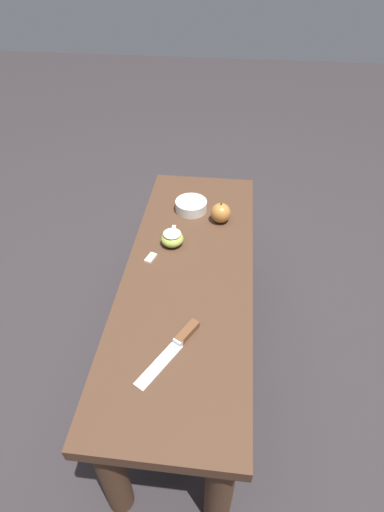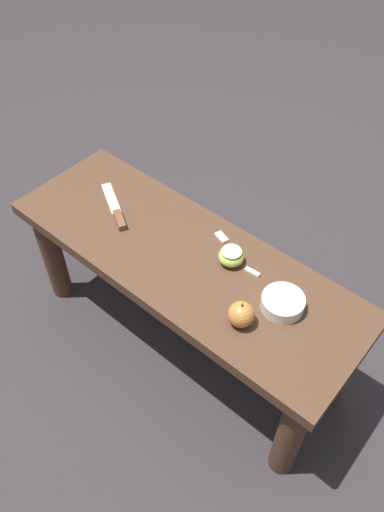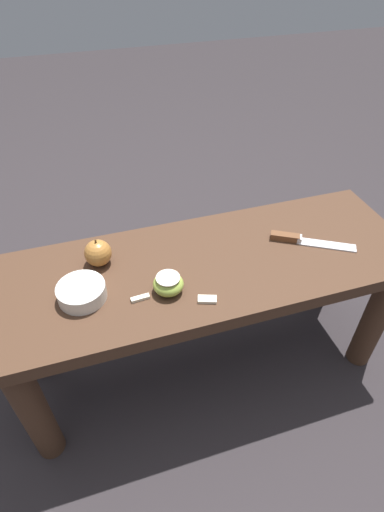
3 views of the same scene
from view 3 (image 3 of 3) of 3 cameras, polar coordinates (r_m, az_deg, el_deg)
The scene contains 8 objects.
ground_plane at distance 1.43m, azimuth 1.78°, elevation -14.78°, with size 8.00×8.00×0.00m, color #2D282B.
wooden_bench at distance 1.14m, azimuth 2.16°, elevation -4.59°, with size 1.15×0.40×0.46m.
knife at distance 1.17m, azimuth 15.07°, elevation 2.28°, with size 0.22×0.14×0.02m.
apple_whole at distance 1.07m, azimuth -13.28°, elevation 0.43°, with size 0.07×0.07×0.08m.
apple_cut at distance 0.98m, azimuth -3.41°, elevation -4.00°, with size 0.08×0.08×0.05m.
apple_slice_near_knife at distance 0.98m, azimuth -7.41°, elevation -5.98°, with size 0.05×0.02×0.01m.
apple_slice_center at distance 0.97m, azimuth 2.18°, elevation -6.20°, with size 0.05×0.04×0.01m.
bowl at distance 1.00m, azimuth -15.48°, elevation -4.99°, with size 0.12×0.12×0.04m.
Camera 3 is at (0.28, 0.74, 1.19)m, focal length 28.00 mm.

